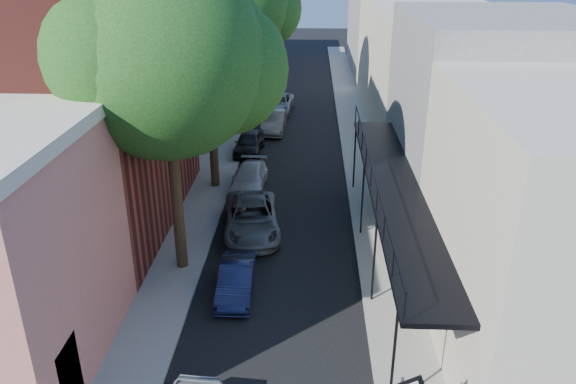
# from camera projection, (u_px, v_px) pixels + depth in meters

# --- Properties ---
(road_surface) EXTENTS (6.00, 64.00, 0.01)m
(road_surface) POSITION_uv_depth(u_px,v_px,m) (296.00, 122.00, 39.93)
(road_surface) COLOR black
(road_surface) RESTS_ON ground
(sidewalk_left) EXTENTS (2.00, 64.00, 0.12)m
(sidewalk_left) POSITION_uv_depth(u_px,v_px,m) (240.00, 120.00, 40.06)
(sidewalk_left) COLOR gray
(sidewalk_left) RESTS_ON ground
(sidewalk_right) EXTENTS (2.00, 64.00, 0.12)m
(sidewalk_right) POSITION_uv_depth(u_px,v_px,m) (352.00, 121.00, 39.75)
(sidewalk_right) COLOR gray
(sidewalk_right) RESTS_ON ground
(buildings_left) EXTENTS (10.10, 59.10, 12.00)m
(buildings_left) POSITION_uv_depth(u_px,v_px,m) (155.00, 53.00, 37.17)
(buildings_left) COLOR #D7786E
(buildings_left) RESTS_ON ground
(buildings_right) EXTENTS (9.80, 55.00, 10.00)m
(buildings_right) POSITION_uv_depth(u_px,v_px,m) (431.00, 61.00, 37.34)
(buildings_right) COLOR beige
(buildings_right) RESTS_ON ground
(oak_near) EXTENTS (7.48, 6.80, 11.42)m
(oak_near) POSITION_uv_depth(u_px,v_px,m) (180.00, 62.00, 18.83)
(oak_near) COLOR #302213
(oak_near) RESTS_ON ground
(oak_mid) EXTENTS (6.60, 6.00, 10.20)m
(oak_mid) POSITION_uv_depth(u_px,v_px,m) (217.00, 48.00, 26.45)
(oak_mid) COLOR #302213
(oak_mid) RESTS_ON ground
(oak_far) EXTENTS (7.70, 7.00, 11.90)m
(oak_far) POSITION_uv_depth(u_px,v_px,m) (240.00, 3.00, 34.24)
(oak_far) COLOR #302213
(oak_far) RESTS_ON ground
(parked_car_b) EXTENTS (1.28, 3.46, 1.13)m
(parked_car_b) POSITION_uv_depth(u_px,v_px,m) (236.00, 280.00, 19.95)
(parked_car_b) COLOR #111737
(parked_car_b) RESTS_ON ground
(parked_car_c) EXTENTS (2.89, 5.23, 1.39)m
(parked_car_c) POSITION_uv_depth(u_px,v_px,m) (252.00, 218.00, 24.19)
(parked_car_c) COLOR #56585E
(parked_car_c) RESTS_ON ground
(parked_car_d) EXTENTS (1.77, 4.06, 1.16)m
(parked_car_d) POSITION_uv_depth(u_px,v_px,m) (249.00, 178.00, 28.65)
(parked_car_d) COLOR silver
(parked_car_d) RESTS_ON ground
(parked_car_e) EXTENTS (1.72, 3.98, 1.34)m
(parked_car_e) POSITION_uv_depth(u_px,v_px,m) (249.00, 142.00, 33.60)
(parked_car_e) COLOR black
(parked_car_e) RESTS_ON ground
(parked_car_f) EXTENTS (1.54, 4.16, 1.36)m
(parked_car_f) POSITION_uv_depth(u_px,v_px,m) (274.00, 122.00, 37.50)
(parked_car_f) COLOR #645D54
(parked_car_f) RESTS_ON ground
(parked_car_g) EXTENTS (2.57, 4.94, 1.33)m
(parked_car_g) POSITION_uv_depth(u_px,v_px,m) (277.00, 104.00, 41.86)
(parked_car_g) COLOR gray
(parked_car_g) RESTS_ON ground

